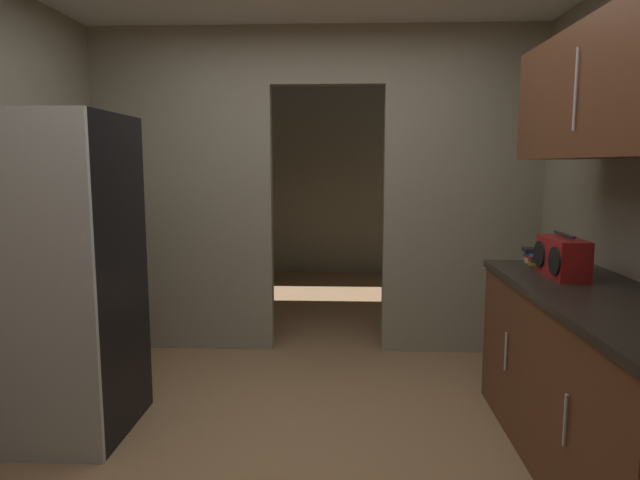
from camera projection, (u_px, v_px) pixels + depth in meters
name	position (u px, v px, depth m)	size (l,w,h in m)	color
ground	(299.00, 459.00, 2.88)	(20.00, 20.00, 0.00)	#93704C
kitchen_partition	(313.00, 186.00, 4.45)	(3.52, 0.12, 2.55)	gray
adjoining_room_shell	(325.00, 183.00, 6.66)	(3.52, 3.37, 2.55)	gray
refrigerator	(60.00, 277.00, 3.09)	(0.72, 0.76, 1.77)	black
lower_cabinet_run	(597.00, 386.00, 2.69)	(0.64, 1.92, 0.90)	brown
upper_cabinet_counterside	(617.00, 89.00, 2.50)	(0.36, 1.73, 0.61)	brown
boombox	(562.00, 257.00, 3.03)	(0.17, 0.38, 0.24)	maroon
book_stack	(535.00, 256.00, 3.43)	(0.15, 0.16, 0.10)	gold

